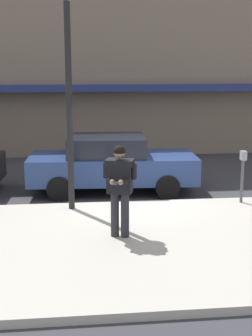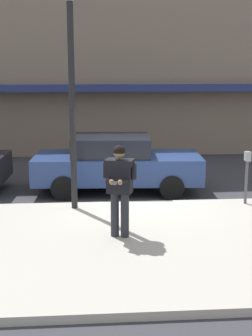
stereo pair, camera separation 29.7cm
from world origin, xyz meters
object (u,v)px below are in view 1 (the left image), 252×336
parked_sedan_mid (111,163)px  street_lamp_post (69,78)px  man_texting_on_phone (120,181)px  parking_meter (243,169)px

parked_sedan_mid → street_lamp_post: 3.23m
parked_sedan_mid → man_texting_on_phone: (-0.14, -3.89, 0.46)m
parked_sedan_mid → man_texting_on_phone: size_ratio=2.54×
parked_sedan_mid → man_texting_on_phone: man_texting_on_phone is taller
man_texting_on_phone → street_lamp_post: size_ratio=0.37×
street_lamp_post → man_texting_on_phone: bearing=-64.5°
parking_meter → parked_sedan_mid: bearing=148.1°
parked_sedan_mid → parking_meter: 3.56m
parked_sedan_mid → parking_meter: parked_sedan_mid is taller
man_texting_on_phone → parking_meter: (3.16, 2.01, -0.28)m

